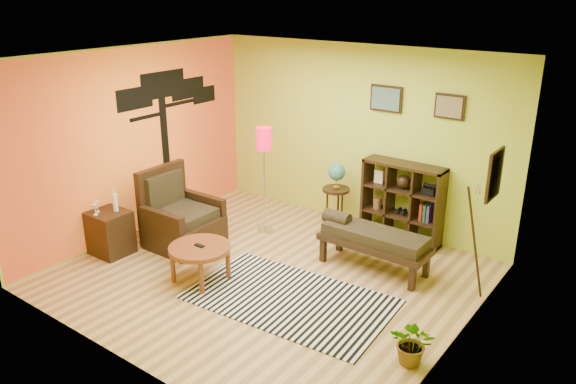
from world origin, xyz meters
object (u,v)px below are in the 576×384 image
Objects in this scene: cube_shelf at (403,203)px; potted_plant at (413,347)px; armchair at (180,222)px; side_cabinet at (110,232)px; floor_lamp at (264,148)px; bench at (372,238)px; coffee_table at (200,251)px; globe_table at (336,179)px.

cube_shelf reaches higher than potted_plant.
armchair is 3.27m from cube_shelf.
cube_shelf is at bearing 38.28° from armchair.
side_cabinet is 2.49m from floor_lamp.
armchair is at bearing 171.73° from potted_plant.
bench is at bearing -86.67° from cube_shelf.
coffee_table is 0.52× the size of bench.
side_cabinet is 0.57× the size of floor_lamp.
globe_table is 1.09m from cube_shelf.
globe_table is at bearing 52.67° from side_cabinet.
floor_lamp reaches higher than potted_plant.
floor_lamp is at bearing 152.84° from potted_plant.
globe_table is 0.68× the size of bench.
side_cabinet is (-0.56, -0.81, -0.02)m from armchair.
armchair reaches higher than globe_table.
bench is at bearing 45.12° from coffee_table.
globe_table is (2.05, 2.69, 0.47)m from side_cabinet.
floor_lamp is 3.79m from potted_plant.
globe_table is at bearing 141.12° from bench.
coffee_table reaches higher than potted_plant.
coffee_table is at bearing -79.85° from floor_lamp.
armchair is at bearing 148.89° from coffee_table.
armchair reaches higher than potted_plant.
side_cabinet is 3.42m from globe_table.
side_cabinet is at bearing -177.02° from potted_plant.
cube_shelf reaches higher than coffee_table.
globe_table is (0.47, 2.50, 0.37)m from coffee_table.
bench is (1.12, -0.91, -0.34)m from globe_table.
armchair is 2.32× the size of potted_plant.
bench is at bearing 20.49° from armchair.
armchair reaches higher than coffee_table.
armchair is 0.98m from side_cabinet.
coffee_table is 2.25m from bench.
armchair is at bearing -128.43° from globe_table.
coffee_table is at bearing -179.09° from potted_plant.
potted_plant is (4.50, 0.23, -0.13)m from side_cabinet.
bench is (0.06, -1.04, -0.16)m from cube_shelf.
floor_lamp is 1.37× the size of cube_shelf.
potted_plant is (3.94, -0.57, -0.15)m from armchair.
side_cabinet is 4.21m from cube_shelf.
armchair is (-1.03, 0.62, -0.07)m from coffee_table.
potted_plant is (3.22, -1.65, -1.14)m from floor_lamp.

